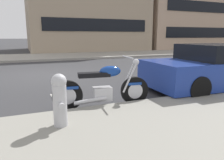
# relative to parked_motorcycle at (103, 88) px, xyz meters

# --- Properties ---
(ground_plane) EXTENTS (260.00, 260.00, 0.00)m
(ground_plane) POSITION_rel_parked_motorcycle_xyz_m (-0.92, 4.75, -0.43)
(ground_plane) COLOR #333335
(sidewalk_far_curb) EXTENTS (120.00, 5.00, 0.14)m
(sidewalk_far_curb) POSITION_rel_parked_motorcycle_xyz_m (11.08, 12.14, -0.36)
(sidewalk_far_curb) COLOR gray
(sidewalk_far_curb) RESTS_ON ground
(parking_stall_stripe) EXTENTS (0.12, 2.20, 0.01)m
(parking_stall_stripe) POSITION_rel_parked_motorcycle_xyz_m (-0.92, 0.46, -0.43)
(parking_stall_stripe) COLOR silver
(parking_stall_stripe) RESTS_ON ground
(parked_motorcycle) EXTENTS (2.17, 0.62, 1.12)m
(parked_motorcycle) POSITION_rel_parked_motorcycle_xyz_m (0.00, 0.00, 0.00)
(parked_motorcycle) COLOR black
(parked_motorcycle) RESTS_ON ground
(parked_car_at_intersection) EXTENTS (4.41, 2.00, 1.32)m
(parked_car_at_intersection) POSITION_rel_parked_motorcycle_xyz_m (3.78, 0.36, 0.20)
(parked_car_at_intersection) COLOR navy
(parked_car_at_intersection) RESTS_ON ground
(fire_hydrant) EXTENTS (0.24, 0.36, 0.85)m
(fire_hydrant) POSITION_rel_parked_motorcycle_xyz_m (-1.10, -1.01, 0.16)
(fire_hydrant) COLOR #B7B7BC
(fire_hydrant) RESTS_ON sidewalk_near_curb
(townhouse_behind_pole) EXTENTS (13.16, 11.59, 8.74)m
(townhouse_behind_pole) POSITION_rel_parked_motorcycle_xyz_m (17.62, 20.19, 3.94)
(townhouse_behind_pole) COLOR tan
(townhouse_behind_pole) RESTS_ON ground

